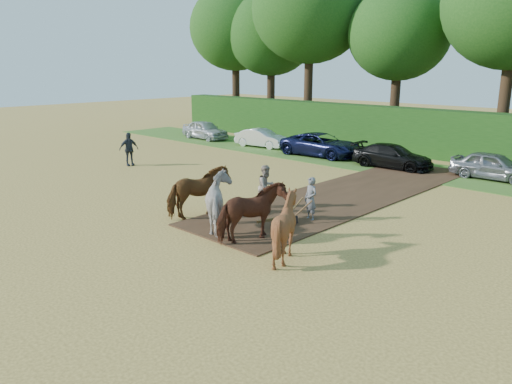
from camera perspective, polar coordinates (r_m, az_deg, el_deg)
The scene contains 9 objects.
ground at distance 18.89m, azimuth -4.97°, elevation -3.30°, with size 120.00×120.00×0.00m, color gold.
earth_strip at distance 23.07m, azimuth 10.73°, elevation -0.17°, with size 4.50×17.00×0.05m, color #472D1C.
grass_verge at distance 29.72m, azimuth 15.76°, elevation 2.76°, with size 50.00×5.00×0.03m, color #38601E.
hedgerow at distance 33.48m, azimuth 19.63°, elevation 6.30°, with size 46.00×1.60×3.00m, color #14380F.
spectator_near at distance 20.21m, azimuth 1.19°, elevation 0.58°, with size 0.87×0.68×1.80m, color #BCAA93.
spectator_far at distance 29.89m, azimuth -14.33°, elevation 4.77°, with size 1.13×0.47×1.93m, color #272C34.
plough_team at distance 16.99m, azimuth -1.98°, elevation -1.79°, with size 6.88×4.86×2.00m.
parked_cars at distance 28.36m, azimuth 21.07°, elevation 3.20°, with size 41.77×3.00×1.47m.
treeline at distance 36.96m, azimuth 20.32°, elevation 18.57°, with size 48.70×10.60×14.21m.
Camera 1 is at (13.60, -11.81, 5.71)m, focal length 35.00 mm.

